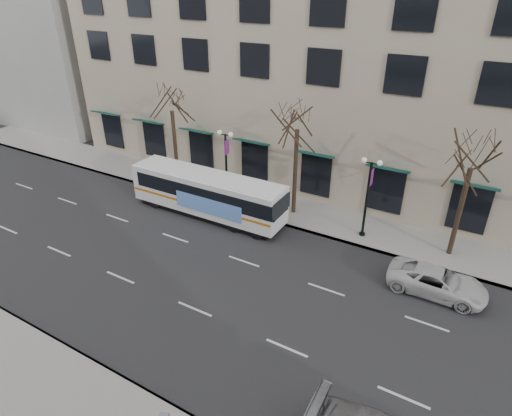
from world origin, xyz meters
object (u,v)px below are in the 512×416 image
Objects in this scene: tree_far_left at (171,98)px; city_bus at (208,193)px; tree_far_right at (475,151)px; lamp_post_left at (226,163)px; lamp_post_right at (368,195)px; tree_far_mid at (298,114)px; white_pickup at (437,282)px.

tree_far_left reaches higher than city_bus.
lamp_post_left is at bearing -177.71° from tree_far_right.
lamp_post_right is at bearing 0.00° from lamp_post_left.
tree_far_left is 10.00m from tree_far_mid.
lamp_post_right is at bearing 55.85° from white_pickup.
tree_far_left is 7.80m from city_bus.
tree_far_left reaches higher than lamp_post_right.
tree_far_right is at bearing 0.00° from tree_far_left.
white_pickup is at bearing -34.13° from lamp_post_right.
lamp_post_left is (-4.99, -0.60, -3.96)m from tree_far_mid.
city_bus is (-4.90, -3.00, -5.28)m from tree_far_mid.
tree_far_right is at bearing 2.29° from lamp_post_left.
tree_far_mid is 6.41m from lamp_post_right.
city_bus is (-14.90, -3.00, -4.80)m from tree_far_right.
lamp_post_right is 1.08× the size of white_pickup.
lamp_post_right is at bearing -6.83° from tree_far_mid.
tree_far_left is 1.72× the size of white_pickup.
tree_far_right is (20.00, 0.00, -0.28)m from tree_far_left.
city_bus is 14.85m from white_pickup.
tree_far_mid reaches higher than white_pickup.
tree_far_mid is 12.34m from white_pickup.
white_pickup is (19.90, -3.92, -6.03)m from tree_far_left.
tree_far_right is 15.40m from lamp_post_left.
tree_far_left is 6.29m from lamp_post_left.
tree_far_right is 1.55× the size of lamp_post_right.
lamp_post_right is (15.01, -0.60, -3.75)m from tree_far_left.
city_bus is at bearing -168.60° from tree_far_right.
tree_far_right is 15.93m from city_bus.
city_bus is 2.27× the size of white_pickup.
tree_far_right reaches higher than white_pickup.
tree_far_right is 6.96m from white_pickup.
tree_far_left is at bearing 180.00° from tree_far_right.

